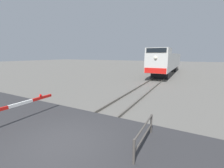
{
  "coord_description": "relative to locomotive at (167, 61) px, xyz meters",
  "views": [
    {
      "loc": [
        3.89,
        -3.44,
        3.28
      ],
      "look_at": [
        -0.8,
        5.35,
        1.34
      ],
      "focal_mm": 24.05,
      "sensor_mm": 36.0,
      "label": 1
    }
  ],
  "objects": [
    {
      "name": "road_surface",
      "position": [
        0.0,
        -24.06,
        -2.06
      ],
      "size": [
        36.0,
        5.99,
        0.16
      ],
      "primitive_type": "cube",
      "color": "#2D2D30",
      "rests_on": "ground_plane"
    },
    {
      "name": "ground_plane",
      "position": [
        0.0,
        -24.06,
        -2.14
      ],
      "size": [
        160.0,
        160.0,
        0.0
      ],
      "primitive_type": "plane",
      "color": "#605E59"
    },
    {
      "name": "rail_track_right",
      "position": [
        0.72,
        -24.06,
        -2.07
      ],
      "size": [
        0.08,
        80.0,
        0.15
      ],
      "primitive_type": "cube",
      "color": "#59544C",
      "rests_on": "ground_plane"
    },
    {
      "name": "rail_track_left",
      "position": [
        -0.72,
        -24.06,
        -2.07
      ],
      "size": [
        0.08,
        80.0,
        0.15
      ],
      "primitive_type": "cube",
      "color": "#59544C",
      "rests_on": "ground_plane"
    },
    {
      "name": "guard_railing",
      "position": [
        2.64,
        -22.81,
        -1.54
      ],
      "size": [
        0.08,
        2.11,
        0.95
      ],
      "color": "#4C4742",
      "rests_on": "ground_plane"
    },
    {
      "name": "locomotive",
      "position": [
        0.0,
        0.0,
        0.0
      ],
      "size": [
        2.74,
        19.22,
        4.13
      ],
      "color": "black",
      "rests_on": "ground_plane"
    }
  ]
}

